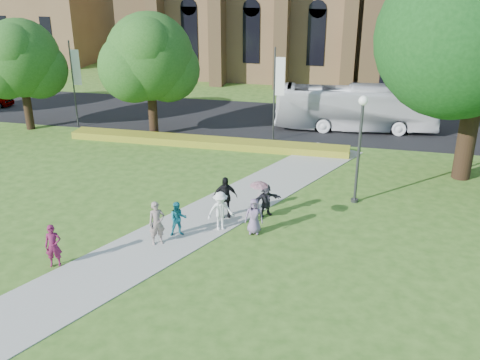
# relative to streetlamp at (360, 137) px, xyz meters

# --- Properties ---
(ground) EXTENTS (160.00, 160.00, 0.00)m
(ground) POSITION_rel_streetlamp_xyz_m (-7.50, -6.50, -3.30)
(ground) COLOR #36611D
(ground) RESTS_ON ground
(road) EXTENTS (160.00, 10.00, 0.02)m
(road) POSITION_rel_streetlamp_xyz_m (-7.50, 13.50, -3.29)
(road) COLOR black
(road) RESTS_ON ground
(footpath) EXTENTS (15.58, 28.54, 0.04)m
(footpath) POSITION_rel_streetlamp_xyz_m (-7.50, -5.50, -3.28)
(footpath) COLOR #B2B2A8
(footpath) RESTS_ON ground
(flower_hedge) EXTENTS (18.00, 1.40, 0.45)m
(flower_hedge) POSITION_rel_streetlamp_xyz_m (-9.50, 6.70, -3.07)
(flower_hedge) COLOR gold
(flower_hedge) RESTS_ON ground
(streetlamp) EXTENTS (0.44, 0.44, 5.24)m
(streetlamp) POSITION_rel_streetlamp_xyz_m (0.00, 0.00, 0.00)
(streetlamp) COLOR #38383D
(streetlamp) RESTS_ON ground
(street_tree_0) EXTENTS (5.20, 5.20, 7.50)m
(street_tree_0) POSITION_rel_streetlamp_xyz_m (-22.50, 7.50, 1.58)
(street_tree_0) COLOR #332114
(street_tree_0) RESTS_ON ground
(street_tree_1) EXTENTS (5.60, 5.60, 8.05)m
(street_tree_1) POSITION_rel_streetlamp_xyz_m (-13.50, 8.00, 1.93)
(street_tree_1) COLOR #332114
(street_tree_1) RESTS_ON ground
(banner_pole_0) EXTENTS (0.70, 0.10, 6.00)m
(banner_pole_0) POSITION_rel_streetlamp_xyz_m (-5.39, 8.70, 0.09)
(banner_pole_0) COLOR #38383D
(banner_pole_0) RESTS_ON ground
(banner_pole_1) EXTENTS (0.70, 0.10, 6.00)m
(banner_pole_1) POSITION_rel_streetlamp_xyz_m (-19.39, 8.70, 0.09)
(banner_pole_1) COLOR #38383D
(banner_pole_1) RESTS_ON ground
(tour_coach) EXTENTS (11.16, 3.60, 3.05)m
(tour_coach) POSITION_rel_streetlamp_xyz_m (-0.45, 12.35, -1.75)
(tour_coach) COLOR white
(tour_coach) RESTS_ON road
(pedestrian_0) EXTENTS (0.73, 0.61, 1.69)m
(pedestrian_0) POSITION_rel_streetlamp_xyz_m (-10.98, -8.64, -2.41)
(pedestrian_0) COLOR maroon
(pedestrian_0) RESTS_ON footpath
(pedestrian_1) EXTENTS (0.92, 0.84, 1.52)m
(pedestrian_1) POSITION_rel_streetlamp_xyz_m (-7.19, -5.25, -2.50)
(pedestrian_1) COLOR #1A7686
(pedestrian_1) RESTS_ON footpath
(pedestrian_2) EXTENTS (1.30, 1.10, 1.74)m
(pedestrian_2) POSITION_rel_streetlamp_xyz_m (-5.60, -4.32, -2.38)
(pedestrian_2) COLOR white
(pedestrian_2) RESTS_ON footpath
(pedestrian_3) EXTENTS (1.22, 0.85, 1.93)m
(pedestrian_3) POSITION_rel_streetlamp_xyz_m (-5.72, -3.06, -2.29)
(pedestrian_3) COLOR black
(pedestrian_3) RESTS_ON footpath
(pedestrian_4) EXTENTS (0.83, 0.60, 1.58)m
(pedestrian_4) POSITION_rel_streetlamp_xyz_m (-4.11, -4.34, -2.46)
(pedestrian_4) COLOR slate
(pedestrian_4) RESTS_ON footpath
(pedestrian_5) EXTENTS (1.37, 1.25, 1.52)m
(pedestrian_5) POSITION_rel_streetlamp_xyz_m (-3.93, -2.49, -2.50)
(pedestrian_5) COLOR #25242B
(pedestrian_5) RESTS_ON footpath
(pedestrian_6) EXTENTS (0.81, 0.76, 1.85)m
(pedestrian_6) POSITION_rel_streetlamp_xyz_m (-7.79, -6.14, -2.33)
(pedestrian_6) COLOR gray
(pedestrian_6) RESTS_ON footpath
(parasol) EXTENTS (0.86, 0.86, 0.67)m
(parasol) POSITION_rel_streetlamp_xyz_m (-3.93, -4.24, -1.34)
(parasol) COLOR #C98E8E
(parasol) RESTS_ON pedestrian_4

